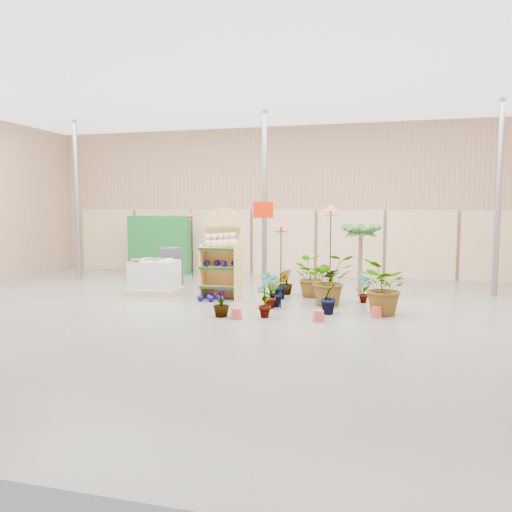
% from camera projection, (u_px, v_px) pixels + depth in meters
% --- Properties ---
extents(room, '(15.20, 12.10, 4.70)m').
position_uv_depth(room, '(235.00, 200.00, 10.28)').
color(room, '#5A5951').
rests_on(room, ground).
extents(display_shelf, '(0.88, 0.58, 2.05)m').
position_uv_depth(display_shelf, '(222.00, 257.00, 11.33)').
color(display_shelf, tan).
rests_on(display_shelf, ground).
extents(teddy_bears, '(0.76, 0.21, 0.33)m').
position_uv_depth(teddy_bears, '(222.00, 241.00, 11.19)').
color(teddy_bears, beige).
rests_on(teddy_bears, display_shelf).
extents(gazing_balls_shelf, '(0.75, 0.26, 0.14)m').
position_uv_depth(gazing_balls_shelf, '(220.00, 263.00, 11.23)').
color(gazing_balls_shelf, '#0C0A68').
rests_on(gazing_balls_shelf, display_shelf).
extents(gazing_balls_floor, '(0.63, 0.39, 0.15)m').
position_uv_depth(gazing_balls_floor, '(212.00, 298.00, 10.99)').
color(gazing_balls_floor, '#0C0A68').
rests_on(gazing_balls_floor, ground).
extents(pallet_stack, '(1.13, 0.95, 0.83)m').
position_uv_depth(pallet_stack, '(155.00, 277.00, 11.89)').
color(pallet_stack, tan).
rests_on(pallet_stack, ground).
extents(charcoal_planters, '(0.80, 0.50, 1.00)m').
position_uv_depth(charcoal_planters, '(167.00, 269.00, 13.25)').
color(charcoal_planters, '#2F2F35').
rests_on(charcoal_planters, ground).
extents(trellis_stock, '(2.00, 0.30, 1.80)m').
position_uv_depth(trellis_stock, '(159.00, 245.00, 15.50)').
color(trellis_stock, '#156024').
rests_on(trellis_stock, ground).
extents(offer_sign, '(0.50, 0.08, 2.20)m').
position_uv_depth(offer_sign, '(263.00, 227.00, 12.31)').
color(offer_sign, gray).
rests_on(offer_sign, ground).
extents(bird_table_front, '(0.34, 0.34, 1.81)m').
position_uv_depth(bird_table_front, '(281.00, 226.00, 10.08)').
color(bird_table_front, black).
rests_on(bird_table_front, ground).
extents(bird_table_right, '(0.34, 0.34, 2.13)m').
position_uv_depth(bird_table_right, '(331.00, 211.00, 10.77)').
color(bird_table_right, black).
rests_on(bird_table_right, ground).
extents(bird_table_back, '(0.34, 0.34, 1.96)m').
position_uv_depth(bird_table_back, '(192.00, 216.00, 14.38)').
color(bird_table_back, black).
rests_on(bird_table_back, ground).
extents(palm, '(0.70, 0.70, 1.79)m').
position_uv_depth(palm, '(361.00, 230.00, 11.61)').
color(palm, brown).
rests_on(palm, ground).
extents(potted_plant_0, '(0.49, 0.49, 0.78)m').
position_uv_depth(potted_plant_0, '(269.00, 289.00, 10.16)').
color(potted_plant_0, '#296023').
rests_on(potted_plant_0, ground).
extents(potted_plant_1, '(0.40, 0.36, 0.62)m').
position_uv_depth(potted_plant_1, '(274.00, 292.00, 10.36)').
color(potted_plant_1, '#296023').
rests_on(potted_plant_1, ground).
extents(potted_plant_2, '(1.24, 1.17, 1.09)m').
position_uv_depth(potted_plant_2, '(330.00, 279.00, 10.49)').
color(potted_plant_2, '#296023').
rests_on(potted_plant_2, ground).
extents(potted_plant_3, '(0.58, 0.58, 0.73)m').
position_uv_depth(potted_plant_3, '(331.00, 286.00, 10.83)').
color(potted_plant_3, '#296023').
rests_on(potted_plant_3, ground).
extents(potted_plant_4, '(0.41, 0.39, 0.64)m').
position_uv_depth(potted_plant_4, '(363.00, 288.00, 10.77)').
color(potted_plant_4, '#296023').
rests_on(potted_plant_4, ground).
extents(potted_plant_5, '(0.44, 0.40, 0.67)m').
position_uv_depth(potted_plant_5, '(282.00, 284.00, 11.20)').
color(potted_plant_5, '#296023').
rests_on(potted_plant_5, ground).
extents(potted_plant_6, '(1.05, 0.99, 0.94)m').
position_uv_depth(potted_plant_6, '(309.00, 277.00, 11.49)').
color(potted_plant_6, '#296023').
rests_on(potted_plant_6, ground).
extents(potted_plant_7, '(0.38, 0.38, 0.54)m').
position_uv_depth(potted_plant_7, '(221.00, 303.00, 9.39)').
color(potted_plant_7, '#296023').
rests_on(potted_plant_7, ground).
extents(potted_plant_8, '(0.40, 0.48, 0.77)m').
position_uv_depth(potted_plant_8, '(264.00, 297.00, 9.33)').
color(potted_plant_8, '#296023').
rests_on(potted_plant_8, ground).
extents(potted_plant_9, '(0.46, 0.48, 0.68)m').
position_uv_depth(potted_plant_9, '(329.00, 296.00, 9.65)').
color(potted_plant_9, '#296023').
rests_on(potted_plant_9, ground).
extents(potted_plant_10, '(1.13, 1.21, 1.09)m').
position_uv_depth(potted_plant_10, '(385.00, 287.00, 9.51)').
color(potted_plant_10, '#296023').
rests_on(potted_plant_10, ground).
extents(potted_plant_11, '(0.47, 0.47, 0.59)m').
position_uv_depth(potted_plant_11, '(286.00, 282.00, 11.82)').
color(potted_plant_11, '#296023').
rests_on(potted_plant_11, ground).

